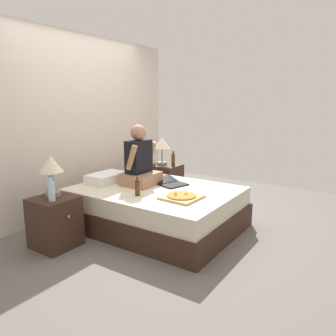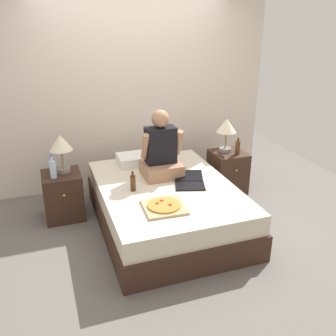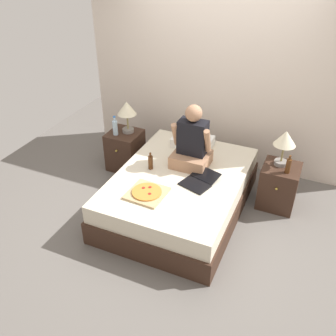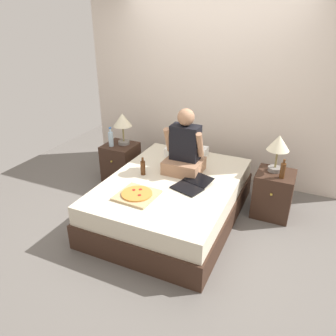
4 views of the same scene
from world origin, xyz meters
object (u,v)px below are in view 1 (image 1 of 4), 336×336
Objects in this scene: water_bottle at (51,191)px; person_seated at (140,163)px; lamp_on_right_nightstand at (162,145)px; nightstand_left at (55,222)px; pizza_box at (182,197)px; beer_bottle at (173,159)px; laptop at (171,183)px; bed at (156,208)px; beer_bottle_on_bed at (137,188)px; nightstand_right at (166,182)px; lamp_on_left_nightstand at (51,167)px.

water_bottle is 0.35× the size of person_seated.
nightstand_left is at bearing -178.66° from lamp_on_right_nightstand.
person_seated is 0.85m from pizza_box.
nightstand_left is at bearing 177.44° from beer_bottle.
beer_bottle reaches higher than laptop.
beer_bottle is 0.29× the size of person_seated.
pizza_box reaches higher than bed.
nightstand_left is at bearing 129.67° from pizza_box.
water_bottle is 0.94m from beer_bottle_on_bed.
bed is 3.60× the size of nightstand_left.
pizza_box is 1.90× the size of beer_bottle_on_bed.
nightstand_left is 1.14× the size of laptop.
bed is 1.33m from water_bottle.
nightstand_right is 0.39m from beer_bottle.
laptop is at bearing -148.63° from beer_bottle.
lamp_on_right_nightstand is 1.60m from beer_bottle_on_bed.
lamp_on_right_nightstand reaches higher than nightstand_left.
person_seated is 3.55× the size of beer_bottle_on_bed.
person_seated reaches higher than pizza_box.
nightstand_right is at bearing 38.02° from laptop.
beer_bottle reaches higher than nightstand_left.
nightstand_right is (1.08, 0.58, 0.03)m from bed.
water_bottle reaches higher than beer_bottle.
bed is at bearing -97.39° from person_seated.
beer_bottle is 1.14m from person_seated.
beer_bottle reaches higher than beer_bottle_on_bed.
lamp_on_right_nightstand reaches higher than laptop.
person_seated is (1.12, -0.30, 0.51)m from nightstand_left.
laptop is 1.17× the size of pizza_box.
lamp_on_left_nightstand reaches higher than water_bottle.
nightstand_right is at bearing 0.00° from nightstand_left.
person_seated is (1.20, -0.21, 0.12)m from water_bottle.
bed is at bearing -28.24° from nightstand_left.
nightstand_right is at bearing 16.20° from person_seated.
lamp_on_left_nightstand and lamp_on_right_nightstand have the same top height.
lamp_on_left_nightstand is 1.00× the size of lamp_on_right_nightstand.
lamp_on_right_nightstand is 2.05× the size of beer_bottle_on_bed.
laptop is at bearing -57.43° from person_seated.
bed is 4.80× the size of pizza_box.
bed is 0.60m from pizza_box.
water_bottle is 2.23m from lamp_on_right_nightstand.
beer_bottle reaches higher than nightstand_right.
nightstand_right is at bearing 28.24° from bed.
water_bottle is at bearing -130.60° from lamp_on_left_nightstand.
pizza_box is at bearing -139.74° from nightstand_right.
nightstand_right is 1.14× the size of laptop.
lamp_on_right_nightstand reaches higher than pizza_box.
person_seated is (0.04, 0.28, 0.54)m from bed.
lamp_on_right_nightstand reaches higher than beer_bottle_on_bed.
nightstand_left is 0.98m from beer_bottle_on_bed.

